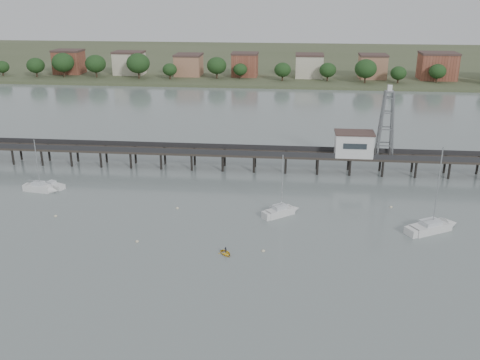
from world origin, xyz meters
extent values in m
plane|color=slate|center=(0.00, 0.00, 0.00)|extent=(500.00, 500.00, 0.00)
cube|color=#2D2823|center=(0.00, 60.00, 3.75)|extent=(150.00, 5.00, 0.50)
cube|color=#333335|center=(0.00, 57.60, 4.55)|extent=(150.00, 0.12, 1.10)
cube|color=#333335|center=(0.00, 62.40, 4.55)|extent=(150.00, 0.12, 1.10)
cylinder|color=black|center=(0.00, 58.10, 1.80)|extent=(0.50, 0.50, 4.40)
cylinder|color=black|center=(0.00, 61.90, 1.80)|extent=(0.50, 0.50, 4.40)
cube|color=silver|center=(25.00, 60.00, 6.50)|extent=(8.00, 5.00, 5.00)
cube|color=#4C3833|center=(25.00, 60.00, 9.15)|extent=(8.40, 5.40, 0.30)
cube|color=slate|center=(31.50, 60.00, 18.15)|extent=(1.80, 1.80, 0.30)
cube|color=silver|center=(31.50, 60.00, 18.90)|extent=(0.90, 0.90, 1.20)
cube|color=silver|center=(9.89, 35.11, 0.48)|extent=(5.49, 4.96, 1.65)
cone|color=silver|center=(12.51, 37.19, 0.48)|extent=(3.04, 3.02, 2.08)
cube|color=silver|center=(9.89, 35.11, 1.65)|extent=(2.90, 2.78, 0.75)
cylinder|color=#A5A8AA|center=(10.18, 35.34, 6.32)|extent=(0.18, 0.18, 10.04)
cylinder|color=#A5A8AA|center=(9.19, 34.55, 2.20)|extent=(2.52, 2.04, 0.12)
cube|color=silver|center=(35.23, 31.04, 0.48)|extent=(7.63, 6.01, 1.65)
cone|color=silver|center=(39.13, 33.28, 0.48)|extent=(3.99, 3.92, 2.80)
cube|color=silver|center=(35.23, 31.04, 1.65)|extent=(3.89, 3.53, 0.75)
cylinder|color=#A5A8AA|center=(35.66, 31.29, 8.05)|extent=(0.18, 0.18, 13.49)
cylinder|color=#A5A8AA|center=(34.19, 30.44, 2.20)|extent=(3.70, 2.19, 0.12)
cube|color=silver|center=(-38.58, 42.31, 0.48)|extent=(5.28, 2.65, 1.65)
cone|color=silver|center=(-35.45, 41.88, 0.48)|extent=(2.36, 2.24, 1.97)
cube|color=silver|center=(-38.58, 42.31, 1.65)|extent=(2.44, 1.87, 0.75)
cylinder|color=#A5A8AA|center=(-38.23, 42.27, 6.04)|extent=(0.18, 0.18, 9.48)
cylinder|color=#A5A8AA|center=(-39.41, 42.43, 2.20)|extent=(2.94, 0.53, 0.12)
cube|color=silver|center=(-36.09, 44.22, 0.40)|extent=(4.48, 3.21, 1.15)
cube|color=silver|center=(-36.93, 44.58, 1.09)|extent=(1.81, 1.81, 0.69)
imported|color=yellow|center=(2.06, 19.51, 0.00)|extent=(1.71, 1.45, 2.46)
imported|color=black|center=(2.06, 19.51, 0.00)|extent=(0.47, 1.04, 0.24)
ellipsoid|color=beige|center=(7.78, 21.02, 0.08)|extent=(0.56, 0.56, 0.39)
ellipsoid|color=beige|center=(-9.11, 36.40, 0.08)|extent=(0.56, 0.56, 0.39)
ellipsoid|color=beige|center=(-30.05, 30.63, 0.08)|extent=(0.56, 0.56, 0.39)
ellipsoid|color=beige|center=(30.44, 40.86, 0.08)|extent=(0.56, 0.56, 0.39)
ellipsoid|color=beige|center=(-12.70, 22.24, 0.08)|extent=(0.56, 0.56, 0.39)
cube|color=#475133|center=(0.00, 245.00, 0.50)|extent=(500.00, 170.00, 1.40)
cube|color=brown|center=(-90.00, 183.00, 5.70)|extent=(13.00, 10.50, 9.00)
cube|color=brown|center=(-62.00, 183.00, 5.70)|extent=(13.00, 10.50, 9.00)
cube|color=brown|center=(-35.00, 183.00, 5.70)|extent=(13.00, 10.50, 9.00)
cube|color=brown|center=(-10.00, 183.00, 5.70)|extent=(13.00, 10.50, 9.00)
cube|color=brown|center=(18.00, 183.00, 5.70)|extent=(13.00, 10.50, 9.00)
cube|color=brown|center=(45.00, 183.00, 5.70)|extent=(13.00, 10.50, 9.00)
cube|color=brown|center=(72.00, 183.00, 5.70)|extent=(13.00, 10.50, 9.00)
ellipsoid|color=#183415|center=(0.00, 171.00, 6.00)|extent=(8.00, 8.00, 6.80)
camera|label=1|loc=(11.60, -53.21, 38.93)|focal=40.00mm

